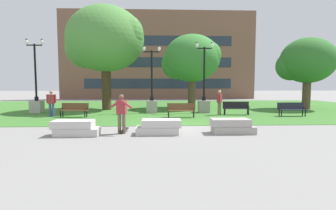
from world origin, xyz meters
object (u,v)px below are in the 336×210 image
at_px(park_bench_near_left, 236,107).
at_px(park_bench_far_left, 291,108).
at_px(concrete_block_center, 76,128).
at_px(person_bystander_far_lawn, 219,101).
at_px(concrete_block_right, 232,126).
at_px(lamp_post_right, 36,98).
at_px(skateboard, 124,130).
at_px(person_skateboarder, 121,111).
at_px(person_bystander_near_lawn, 51,102).
at_px(lamp_post_center, 204,98).
at_px(concrete_block_left, 159,127).
at_px(park_bench_far_right, 181,109).
at_px(lamp_post_left, 152,99).
at_px(park_bench_near_right, 74,109).

xyz_separation_m(park_bench_near_left, park_bench_far_left, (3.43, -0.99, 0.00)).
distance_m(concrete_block_center, person_bystander_far_lawn, 10.24).
relative_size(concrete_block_right, lamp_post_right, 0.34).
relative_size(skateboard, person_bystander_far_lawn, 0.61).
xyz_separation_m(person_skateboarder, person_bystander_near_lawn, (-5.33, 5.94, 0.01)).
xyz_separation_m(park_bench_far_left, person_bystander_far_lawn, (-4.65, 0.78, 0.44)).
xyz_separation_m(park_bench_near_left, person_bystander_near_lawn, (-12.37, -0.64, 0.44)).
height_order(person_skateboarder, lamp_post_center, lamp_post_center).
distance_m(concrete_block_left, park_bench_far_right, 5.70).
relative_size(park_bench_far_right, lamp_post_left, 0.37).
bearing_deg(park_bench_near_right, person_bystander_near_lawn, 172.81).
bearing_deg(lamp_post_right, park_bench_near_left, -7.05).
bearing_deg(lamp_post_center, lamp_post_right, 178.53).
bearing_deg(person_skateboarder, park_bench_near_left, 43.08).
bearing_deg(park_bench_near_right, park_bench_far_right, -3.72).
height_order(concrete_block_center, concrete_block_left, same).
relative_size(park_bench_near_left, person_bystander_near_lawn, 1.08).
relative_size(concrete_block_center, park_bench_near_right, 1.04).
bearing_deg(park_bench_far_left, lamp_post_left, 165.10).
distance_m(person_skateboarder, lamp_post_left, 8.16).
relative_size(concrete_block_left, lamp_post_left, 0.38).
xyz_separation_m(skateboard, lamp_post_right, (-7.41, 8.01, 1.03)).
bearing_deg(concrete_block_center, park_bench_far_left, 25.72).
height_order(lamp_post_left, lamp_post_center, lamp_post_center).
xyz_separation_m(park_bench_near_right, person_bystander_far_lawn, (9.63, 0.63, 0.44)).
distance_m(skateboard, park_bench_near_right, 6.65).
bearing_deg(concrete_block_center, person_bystander_far_lawn, 41.19).
relative_size(park_bench_far_left, person_bystander_near_lawn, 1.05).
bearing_deg(lamp_post_center, concrete_block_left, -112.51).
xyz_separation_m(concrete_block_left, park_bench_far_right, (1.46, 5.50, 0.23)).
bearing_deg(skateboard, concrete_block_center, -160.08).
height_order(park_bench_near_left, lamp_post_right, lamp_post_right).
relative_size(park_bench_far_left, person_bystander_far_lawn, 1.05).
distance_m(park_bench_far_left, lamp_post_right, 18.05).
relative_size(park_bench_near_right, person_bystander_near_lawn, 1.08).
bearing_deg(person_bystander_near_lawn, skateboard, -46.09).
xyz_separation_m(person_skateboarder, lamp_post_center, (5.04, 8.05, 0.10)).
relative_size(lamp_post_left, person_bystander_near_lawn, 2.91).
relative_size(concrete_block_center, skateboard, 1.85).
bearing_deg(park_bench_near_right, concrete_block_left, -47.60).
relative_size(concrete_block_right, park_bench_near_right, 1.01).
xyz_separation_m(park_bench_near_right, lamp_post_left, (4.97, 2.33, 0.49)).
relative_size(person_skateboarder, lamp_post_right, 0.31).
distance_m(concrete_block_left, park_bench_near_right, 8.06).
bearing_deg(park_bench_far_right, lamp_post_center, 54.46).
xyz_separation_m(concrete_block_center, park_bench_far_left, (12.34, 5.94, 0.23)).
bearing_deg(concrete_block_left, skateboard, 160.55).
bearing_deg(person_skateboarder, person_bystander_near_lawn, 131.86).
bearing_deg(lamp_post_left, lamp_post_right, 178.06).
relative_size(park_bench_near_left, person_bystander_far_lawn, 1.08).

